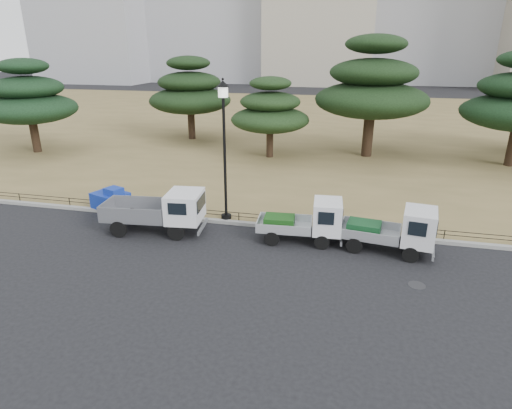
% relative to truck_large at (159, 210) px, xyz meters
% --- Properties ---
extents(ground, '(220.00, 220.00, 0.00)m').
position_rel_truck_large_xyz_m(ground, '(4.15, -1.04, -1.06)').
color(ground, black).
extents(lawn, '(120.00, 56.00, 0.15)m').
position_rel_truck_large_xyz_m(lawn, '(4.15, 29.56, -0.98)').
color(lawn, olive).
rests_on(lawn, ground).
extents(curb, '(120.00, 0.25, 0.16)m').
position_rel_truck_large_xyz_m(curb, '(4.15, 1.56, -0.98)').
color(curb, gray).
rests_on(curb, ground).
extents(truck_large, '(4.52, 2.17, 1.90)m').
position_rel_truck_large_xyz_m(truck_large, '(0.00, 0.00, 0.00)').
color(truck_large, black).
rests_on(truck_large, ground).
extents(truck_kei_front, '(3.59, 1.74, 1.85)m').
position_rel_truck_large_xyz_m(truck_kei_front, '(6.43, 0.50, -0.14)').
color(truck_kei_front, black).
rests_on(truck_kei_front, ground).
extents(truck_kei_rear, '(3.81, 2.03, 1.90)m').
position_rel_truck_large_xyz_m(truck_kei_rear, '(9.96, 0.31, -0.11)').
color(truck_kei_rear, black).
rests_on(truck_kei_rear, ground).
extents(street_lamp, '(0.56, 0.56, 6.31)m').
position_rel_truck_large_xyz_m(street_lamp, '(2.49, 1.86, 3.36)').
color(street_lamp, black).
rests_on(street_lamp, lawn).
extents(pipe_fence, '(38.00, 0.04, 0.40)m').
position_rel_truck_large_xyz_m(pipe_fence, '(4.15, 1.71, -0.62)').
color(pipe_fence, black).
rests_on(pipe_fence, lawn).
extents(tarp_pile, '(2.01, 1.74, 1.13)m').
position_rel_truck_large_xyz_m(tarp_pile, '(-3.54, 1.86, -0.46)').
color(tarp_pile, '#1634AD').
rests_on(tarp_pile, lawn).
extents(manhole, '(0.60, 0.60, 0.01)m').
position_rel_truck_large_xyz_m(manhole, '(10.65, -2.24, -1.05)').
color(manhole, '#2D2D30').
rests_on(manhole, ground).
extents(pine_west_far, '(6.83, 6.83, 6.90)m').
position_rel_truck_large_xyz_m(pine_west_far, '(-15.73, 11.63, 3.07)').
color(pine_west_far, black).
rests_on(pine_west_far, lawn).
extents(pine_west_near, '(6.96, 6.96, 6.96)m').
position_rel_truck_large_xyz_m(pine_west_near, '(-5.87, 19.03, 3.10)').
color(pine_west_near, black).
rests_on(pine_west_near, lawn).
extents(pine_center_left, '(5.63, 5.63, 5.72)m').
position_rel_truck_large_xyz_m(pine_center_left, '(2.10, 14.13, 2.40)').
color(pine_center_left, black).
rests_on(pine_center_left, lawn).
extents(pine_center_right, '(8.01, 8.01, 8.50)m').
position_rel_truck_large_xyz_m(pine_center_right, '(9.05, 16.07, 4.01)').
color(pine_center_right, black).
rests_on(pine_center_right, lawn).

